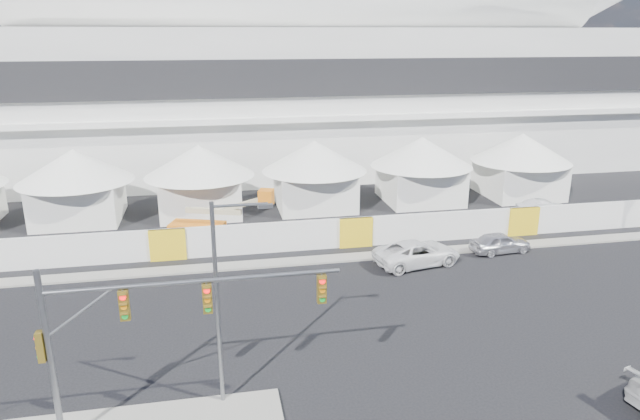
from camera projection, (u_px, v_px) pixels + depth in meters
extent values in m
plane|color=black|center=(301.00, 382.00, 23.09)|extent=(160.00, 160.00, 0.00)
cube|color=gray|center=(564.00, 242.00, 38.44)|extent=(80.00, 1.20, 0.12)
cube|color=silver|center=(311.00, 96.00, 61.85)|extent=(80.00, 24.00, 14.00)
cube|color=black|center=(336.00, 78.00, 49.63)|extent=(68.00, 0.30, 3.20)
cube|color=white|center=(336.00, 118.00, 50.43)|extent=(72.00, 0.80, 0.50)
cube|color=white|center=(79.00, 200.00, 42.78)|extent=(6.00, 6.00, 3.00)
cone|color=white|center=(74.00, 165.00, 41.98)|extent=(8.40, 8.40, 2.40)
cube|color=white|center=(201.00, 194.00, 44.42)|extent=(6.00, 6.00, 3.00)
cone|color=white|center=(199.00, 160.00, 43.62)|extent=(8.40, 8.40, 2.40)
cube|color=white|center=(314.00, 189.00, 46.06)|extent=(6.00, 6.00, 3.00)
cone|color=white|center=(314.00, 156.00, 45.26)|extent=(8.40, 8.40, 2.40)
cube|color=white|center=(420.00, 183.00, 47.70)|extent=(6.00, 6.00, 3.00)
cone|color=white|center=(422.00, 151.00, 46.90)|extent=(8.40, 8.40, 2.40)
cube|color=white|center=(518.00, 178.00, 49.34)|extent=(6.00, 6.00, 3.00)
cone|color=white|center=(522.00, 147.00, 48.54)|extent=(8.40, 8.40, 2.40)
cube|color=white|center=(355.00, 232.00, 37.48)|extent=(70.00, 0.25, 2.00)
imported|color=silver|center=(500.00, 242.00, 36.55)|extent=(1.91, 4.03, 1.33)
imported|color=white|center=(417.00, 253.00, 34.60)|extent=(3.44, 5.72, 1.49)
imported|color=silver|center=(544.00, 209.00, 43.51)|extent=(1.91, 4.24, 1.35)
cylinder|color=slate|center=(50.00, 360.00, 18.54)|extent=(0.21, 0.21, 6.36)
cylinder|color=slate|center=(197.00, 281.00, 18.71)|extent=(9.62, 0.14, 0.14)
cube|color=#594714|center=(124.00, 305.00, 18.47)|extent=(0.32, 0.22, 1.05)
cube|color=#594714|center=(207.00, 298.00, 18.95)|extent=(0.32, 0.22, 1.05)
cube|color=#594714|center=(322.00, 289.00, 19.66)|extent=(0.32, 0.22, 1.05)
cube|color=#594714|center=(41.00, 347.00, 18.34)|extent=(0.22, 0.32, 1.05)
cylinder|color=gray|center=(217.00, 306.00, 20.56)|extent=(0.16, 0.16, 7.87)
cylinder|color=gray|center=(240.00, 205.00, 19.62)|extent=(1.92, 0.10, 0.10)
cube|color=gray|center=(265.00, 206.00, 19.81)|extent=(0.52, 0.22, 0.13)
cube|color=orange|center=(198.00, 231.00, 39.03)|extent=(4.00, 2.75, 1.12)
cube|color=beige|center=(215.00, 209.00, 38.82)|extent=(3.77, 1.62, 0.36)
cube|color=beige|center=(247.00, 199.00, 39.04)|extent=(2.94, 1.28, 1.24)
cube|color=orange|center=(268.00, 191.00, 39.15)|extent=(1.17, 1.17, 1.02)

